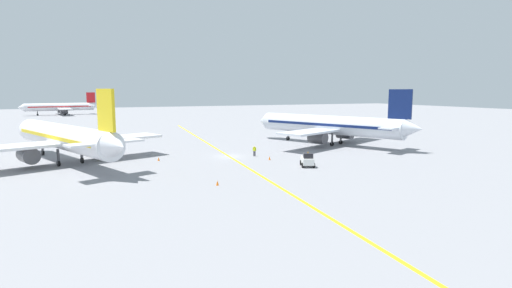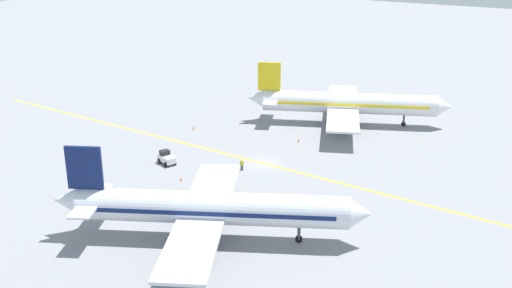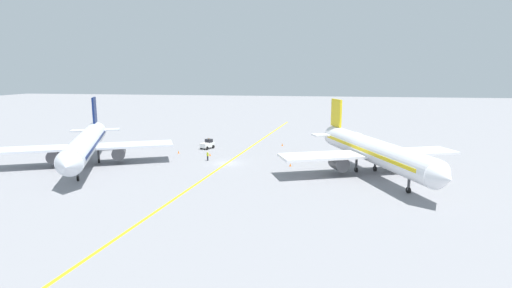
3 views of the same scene
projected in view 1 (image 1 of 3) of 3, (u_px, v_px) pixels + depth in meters
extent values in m
plane|color=gray|center=(229.00, 156.00, 63.31)|extent=(400.00, 400.00, 0.00)
cube|color=yellow|center=(229.00, 156.00, 63.31)|extent=(10.79, 119.58, 0.01)
cylinder|color=white|center=(64.00, 137.00, 57.15)|extent=(14.43, 29.21, 3.60)
cone|color=white|center=(29.00, 129.00, 68.45)|extent=(4.06, 3.49, 3.42)
cone|color=white|center=(117.00, 146.00, 45.60)|extent=(3.95, 3.92, 3.06)
cube|color=yellow|center=(64.00, 136.00, 57.13)|extent=(13.36, 26.43, 0.50)
cube|color=white|center=(67.00, 142.00, 56.55)|extent=(27.94, 15.18, 0.36)
cylinder|color=#4C4C51|center=(28.00, 155.00, 53.20)|extent=(3.23, 3.79, 2.20)
cylinder|color=#4C4C51|center=(102.00, 148.00, 60.23)|extent=(3.23, 3.79, 2.20)
cube|color=yellow|center=(106.00, 110.00, 46.81)|extent=(1.81, 3.85, 5.00)
cube|color=white|center=(106.00, 143.00, 47.68)|extent=(9.25, 5.56, 0.24)
cylinder|color=#4C4C51|center=(42.00, 147.00, 64.17)|extent=(0.36, 0.36, 2.00)
cylinder|color=black|center=(43.00, 153.00, 64.30)|extent=(0.56, 0.85, 0.80)
cylinder|color=#4C4C51|center=(58.00, 156.00, 54.95)|extent=(0.36, 0.36, 2.00)
cylinder|color=black|center=(59.00, 163.00, 55.08)|extent=(0.56, 0.85, 0.80)
cylinder|color=#4C4C51|center=(82.00, 154.00, 57.20)|extent=(0.36, 0.36, 2.00)
cylinder|color=black|center=(82.00, 160.00, 57.33)|extent=(0.56, 0.85, 0.80)
cylinder|color=silver|center=(328.00, 125.00, 77.09)|extent=(15.79, 28.77, 3.60)
cone|color=silver|center=(264.00, 121.00, 87.78)|extent=(4.11, 3.61, 3.42)
cone|color=silver|center=(414.00, 129.00, 66.15)|extent=(4.03, 4.00, 3.06)
cube|color=#0F1E51|center=(328.00, 124.00, 77.07)|extent=(14.57, 26.06, 0.50)
cube|color=silver|center=(332.00, 129.00, 76.52)|extent=(27.62, 16.41, 0.36)
cylinder|color=#4C4C51|center=(318.00, 138.00, 72.99)|extent=(3.33, 3.83, 2.20)
cylinder|color=#4C4C51|center=(345.00, 133.00, 80.38)|extent=(3.33, 3.83, 2.20)
cube|color=#0F1E51|center=(400.00, 104.00, 67.27)|extent=(2.00, 3.79, 5.00)
cube|color=silver|center=(396.00, 127.00, 68.12)|extent=(9.18, 5.94, 0.24)
cylinder|color=#4C4C51|center=(288.00, 134.00, 83.74)|extent=(0.36, 0.36, 2.00)
cylinder|color=black|center=(288.00, 138.00, 83.88)|extent=(0.59, 0.84, 0.80)
cylinder|color=#4C4C51|center=(332.00, 139.00, 74.90)|extent=(0.36, 0.36, 2.00)
cylinder|color=black|center=(332.00, 144.00, 75.04)|extent=(0.59, 0.84, 0.80)
cylinder|color=#4C4C51|center=(341.00, 137.00, 77.27)|extent=(0.36, 0.36, 2.00)
cylinder|color=black|center=(341.00, 142.00, 77.40)|extent=(0.59, 0.84, 0.80)
cylinder|color=white|center=(60.00, 107.00, 170.63)|extent=(27.17, 7.51, 3.24)
cone|color=white|center=(21.00, 108.00, 162.82)|extent=(2.62, 3.38, 3.08)
cone|color=white|center=(97.00, 106.00, 178.56)|extent=(3.11, 3.15, 2.75)
cube|color=red|center=(60.00, 107.00, 170.62)|extent=(24.51, 7.12, 0.45)
cube|color=white|center=(62.00, 108.00, 171.20)|extent=(8.65, 25.62, 0.32)
cylinder|color=#4C4C51|center=(64.00, 111.00, 167.60)|extent=(3.16, 2.41, 1.98)
cylinder|color=#4C4C51|center=(61.00, 111.00, 175.10)|extent=(3.16, 2.41, 1.98)
cube|color=red|center=(91.00, 97.00, 176.87)|extent=(3.61, 0.89, 4.50)
cube|color=white|center=(90.00, 105.00, 177.10)|extent=(3.43, 8.34, 0.22)
cylinder|color=#4C4C51|center=(37.00, 113.00, 166.29)|extent=(0.32, 0.32, 1.80)
cylinder|color=black|center=(38.00, 115.00, 166.41)|extent=(0.75, 0.36, 0.72)
cylinder|color=#4C4C51|center=(65.00, 112.00, 170.69)|extent=(0.32, 0.32, 1.80)
cylinder|color=black|center=(66.00, 114.00, 170.81)|extent=(0.75, 0.36, 0.72)
cylinder|color=#4C4C51|center=(64.00, 112.00, 173.09)|extent=(0.32, 0.32, 1.80)
cylinder|color=black|center=(65.00, 114.00, 173.21)|extent=(0.75, 0.36, 0.72)
cube|color=white|center=(307.00, 161.00, 54.91)|extent=(2.54, 3.35, 0.90)
cube|color=black|center=(308.00, 156.00, 54.26)|extent=(1.60, 1.51, 0.70)
sphere|color=orange|center=(308.00, 152.00, 54.20)|extent=(0.16, 0.16, 0.16)
cylinder|color=black|center=(314.00, 165.00, 54.01)|extent=(0.50, 0.74, 0.70)
cylinder|color=black|center=(303.00, 165.00, 53.99)|extent=(0.50, 0.74, 0.70)
cylinder|color=black|center=(312.00, 163.00, 55.95)|extent=(0.50, 0.74, 0.70)
cylinder|color=black|center=(301.00, 163.00, 55.92)|extent=(0.50, 0.74, 0.70)
cylinder|color=#23232D|center=(254.00, 153.00, 63.57)|extent=(0.16, 0.16, 0.85)
cylinder|color=#23232D|center=(255.00, 154.00, 63.50)|extent=(0.16, 0.16, 0.85)
cube|color=#CCD819|center=(254.00, 149.00, 63.44)|extent=(0.41, 0.41, 0.60)
cylinder|color=#CCD819|center=(253.00, 149.00, 63.53)|extent=(0.10, 0.10, 0.55)
cylinder|color=#CCD819|center=(256.00, 149.00, 63.35)|extent=(0.10, 0.10, 0.55)
sphere|color=beige|center=(254.00, 146.00, 63.38)|extent=(0.22, 0.22, 0.22)
cone|color=orange|center=(217.00, 183.00, 43.99)|extent=(0.32, 0.32, 0.55)
cone|color=orange|center=(312.00, 156.00, 61.65)|extent=(0.32, 0.32, 0.55)
cone|color=orange|center=(159.00, 159.00, 59.44)|extent=(0.32, 0.32, 0.55)
cone|color=orange|center=(270.00, 158.00, 60.17)|extent=(0.32, 0.32, 0.55)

